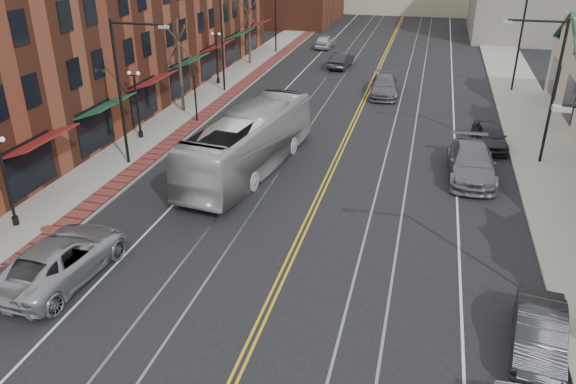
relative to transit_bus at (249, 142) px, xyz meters
The scene contains 23 objects.
sidewalk_left 8.34m from the transit_bus, 157.67° to the left, with size 4.00×120.00×0.15m, color gray.
sidewalk_right 16.81m from the transit_bus, 10.70° to the left, with size 4.00×120.00×0.15m, color gray.
building_left 18.13m from the transit_bus, 145.24° to the left, with size 10.00×50.00×11.00m, color brown.
streetlight_l_1 7.45m from the transit_bus, behind, with size 3.33×0.25×8.00m.
streetlight_l_2 16.82m from the transit_bus, 113.63° to the left, with size 3.33×0.25×8.00m.
streetlight_l_3 31.97m from the transit_bus, 101.99° to the left, with size 3.33×0.25×8.00m.
streetlight_r_1 16.64m from the transit_bus, 18.25° to the left, with size 3.33×0.25×8.00m.
streetlight_r_2 26.39m from the transit_bus, 53.73° to the left, with size 3.33×0.25×8.00m.
lamppost_l_1 12.22m from the transit_bus, 133.23° to the right, with size 0.84×0.28×4.27m.
lamppost_l_2 8.93m from the transit_bus, 159.63° to the left, with size 0.84×0.28×4.27m.
lamppost_l_3 19.05m from the transit_bus, 116.05° to the left, with size 0.84×0.28×4.27m.
tree_left_near 12.30m from the transit_bus, 131.52° to the left, with size 1.78×1.37×6.48m.
tree_left_far 26.42m from the transit_bus, 107.80° to the left, with size 1.66×1.28×6.02m.
manhole_far 11.28m from the transit_bus, 127.25° to the right, with size 0.60×0.60×0.02m, color #592D19.
traffic_signal 9.43m from the transit_bus, 130.93° to the left, with size 0.18×0.15×3.80m.
transit_bus is the anchor object (origin of this frame).
parked_suv 12.52m from the transit_bus, 107.96° to the right, with size 2.82×6.13×1.70m, color #9EA0A5.
parked_car_b 17.97m from the transit_bus, 41.15° to the right, with size 1.52×4.35×1.43m, color #222228.
parked_car_c 12.14m from the transit_bus, ahead, with size 2.41×5.93×1.72m, color slate.
parked_car_d 15.06m from the transit_bus, 28.25° to the left, with size 1.74×4.32×1.47m, color black.
distant_car_left 26.00m from the transit_bus, 88.13° to the left, with size 1.54×4.43×1.46m, color black.
distant_car_right 18.17m from the transit_bus, 71.40° to the left, with size 2.16×5.32×1.54m, color #5A585F.
distant_car_far 35.04m from the transit_bus, 94.01° to the left, with size 1.71×4.24×1.45m, color silver.
Camera 1 is at (4.78, -10.71, 12.56)m, focal length 35.00 mm.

